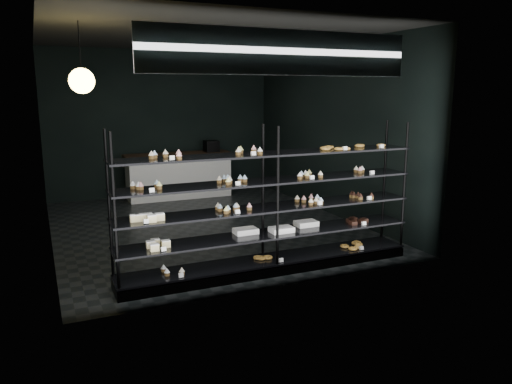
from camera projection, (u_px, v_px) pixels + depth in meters
room at (203, 134)px, 8.42m from camera, size 5.01×6.01×3.20m
display_shelf at (268, 225)px, 6.44m from camera, size 4.00×0.50×1.91m
signage at (282, 52)px, 5.56m from camera, size 3.30×0.05×0.50m
pendant_lamp at (82, 81)px, 6.30m from camera, size 0.32×0.32×0.89m
service_counter at (179, 175)px, 10.97m from camera, size 2.32×0.65×1.23m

